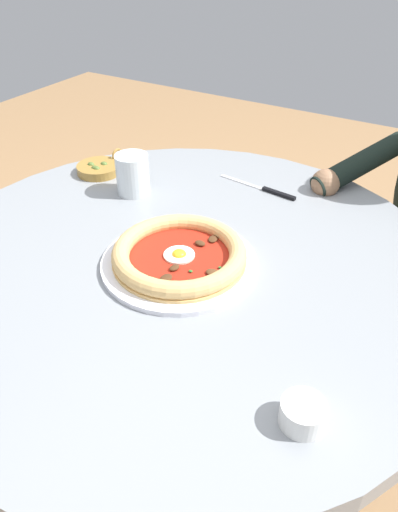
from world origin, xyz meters
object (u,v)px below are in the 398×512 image
Objects in this scene: pizza_on_plate at (179,256)px; steak_knife at (268,190)px; ramekin_capers at (303,413)px; olive_pan at (99,168)px; water_glass at (133,177)px; dining_table at (182,298)px.

steak_knife is (-0.02, -0.36, -0.02)m from pizza_on_plate.
olive_pan reaches higher than ramekin_capers.
pizza_on_plate is 3.14× the size of water_glass.
water_glass is at bearing 31.51° from steak_knife.
pizza_on_plate is at bearing -33.15° from ramekin_capers.
olive_pan is (0.38, -0.21, 0.12)m from dining_table.
steak_knife is (-0.28, -0.17, -0.04)m from water_glass.
pizza_on_plate is at bearing 86.25° from steak_knife.
steak_knife is 0.66m from ramekin_capers.
water_glass is 1.54× the size of ramekin_capers.
dining_table is 0.45m from olive_pan.
olive_pan reaches higher than dining_table.
olive_pan is at bearing -31.66° from ramekin_capers.
steak_knife is at bearing -96.20° from dining_table.
ramekin_capers is 0.45× the size of olive_pan.
water_glass reaches higher than olive_pan.
water_glass is 0.45× the size of steak_knife.
dining_table is 0.36m from steak_knife.
dining_table is 0.13m from pizza_on_plate.
pizza_on_plate is 4.85× the size of ramekin_capers.
pizza_on_plate is 0.46m from olive_pan.
water_glass reaches higher than steak_knife.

